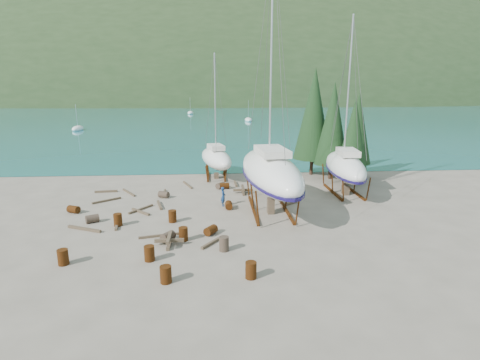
{
  "coord_description": "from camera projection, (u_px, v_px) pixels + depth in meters",
  "views": [
    {
      "loc": [
        0.32,
        -25.86,
        9.51
      ],
      "look_at": [
        2.32,
        3.0,
        2.26
      ],
      "focal_mm": 28.0,
      "sensor_mm": 36.0,
      "label": 1
    }
  ],
  "objects": [
    {
      "name": "drum_4",
      "position": [
        224.0,
        186.0,
        35.71
      ],
      "size": [
        0.96,
        0.71,
        0.58
      ],
      "primitive_type": "cylinder",
      "rotation": [
        1.57,
        0.0,
        1.72
      ],
      "color": "#5C300F",
      "rests_on": "ground"
    },
    {
      "name": "timber_1",
      "position": [
        289.0,
        204.0,
        30.91
      ],
      "size": [
        1.56,
        1.2,
        0.19
      ],
      "primitive_type": "cube",
      "rotation": [
        0.0,
        0.0,
        2.2
      ],
      "color": "brown",
      "rests_on": "ground"
    },
    {
      "name": "drum_10",
      "position": [
        183.0,
        234.0,
        23.67
      ],
      "size": [
        0.58,
        0.58,
        0.88
      ],
      "primitive_type": "cylinder",
      "color": "#5C300F",
      "rests_on": "ground"
    },
    {
      "name": "timber_15",
      "position": [
        129.0,
        192.0,
        34.28
      ],
      "size": [
        1.63,
        2.41,
        0.15
      ],
      "primitive_type": "cube",
      "rotation": [
        0.0,
        0.0,
        0.57
      ],
      "color": "brown",
      "rests_on": "ground"
    },
    {
      "name": "timber_pile_fore",
      "position": [
        169.0,
        240.0,
        23.03
      ],
      "size": [
        1.8,
        1.8,
        0.6
      ],
      "color": "brown",
      "rests_on": "ground"
    },
    {
      "name": "timber_9",
      "position": [
        188.0,
        185.0,
        36.95
      ],
      "size": [
        1.11,
        2.64,
        0.15
      ],
      "primitive_type": "cube",
      "rotation": [
        0.0,
        0.0,
        0.36
      ],
      "color": "brown",
      "rests_on": "ground"
    },
    {
      "name": "timber_12",
      "position": [
        117.0,
        224.0,
        26.33
      ],
      "size": [
        0.52,
        2.17,
        0.17
      ],
      "primitive_type": "cube",
      "rotation": [
        0.0,
        0.0,
        0.16
      ],
      "color": "brown",
      "rests_on": "ground"
    },
    {
      "name": "drum_11",
      "position": [
        221.0,
        185.0,
        35.86
      ],
      "size": [
        1.02,
        1.04,
        0.58
      ],
      "primitive_type": "cylinder",
      "rotation": [
        1.57,
        0.0,
        2.41
      ],
      "color": "#2D2823",
      "rests_on": "ground"
    },
    {
      "name": "timber_11",
      "position": [
        141.0,
        209.0,
        29.62
      ],
      "size": [
        1.61,
        2.12,
        0.15
      ],
      "primitive_type": "cube",
      "rotation": [
        0.0,
        0.0,
        2.51
      ],
      "color": "brown",
      "rests_on": "ground"
    },
    {
      "name": "cypress_back_left",
      "position": [
        314.0,
        114.0,
        39.98
      ],
      "size": [
        4.14,
        4.14,
        11.5
      ],
      "color": "black",
      "rests_on": "ground"
    },
    {
      "name": "drum_13",
      "position": [
        149.0,
        253.0,
        20.92
      ],
      "size": [
        0.58,
        0.58,
        0.88
      ],
      "primitive_type": "cylinder",
      "color": "#5C300F",
      "rests_on": "ground"
    },
    {
      "name": "drum_6",
      "position": [
        229.0,
        205.0,
        29.88
      ],
      "size": [
        0.58,
        0.88,
        0.58
      ],
      "primitive_type": "cylinder",
      "rotation": [
        1.57,
        0.0,
        0.0
      ],
      "color": "#5C300F",
      "rests_on": "ground"
    },
    {
      "name": "drum_1",
      "position": [
        168.0,
        236.0,
        23.67
      ],
      "size": [
        0.99,
        1.05,
        0.58
      ],
      "primitive_type": "cylinder",
      "rotation": [
        1.57,
        0.0,
        2.5
      ],
      "color": "#2D2823",
      "rests_on": "ground"
    },
    {
      "name": "timber_6",
      "position": [
        236.0,
        184.0,
        37.27
      ],
      "size": [
        0.28,
        2.01,
        0.19
      ],
      "primitive_type": "cube",
      "rotation": [
        0.0,
        0.0,
        0.04
      ],
      "color": "brown",
      "rests_on": "ground"
    },
    {
      "name": "cypress_near_right",
      "position": [
        333.0,
        124.0,
        38.36
      ],
      "size": [
        3.6,
        3.6,
        10.0
      ],
      "color": "black",
      "rests_on": "ground"
    },
    {
      "name": "timber_14",
      "position": [
        84.0,
        229.0,
        25.45
      ],
      "size": [
        2.56,
        1.31,
        0.18
      ],
      "primitive_type": "cube",
      "rotation": [
        0.0,
        0.0,
        1.14
      ],
      "color": "brown",
      "rests_on": "ground"
    },
    {
      "name": "drum_12",
      "position": [
        211.0,
        230.0,
        24.68
      ],
      "size": [
        0.98,
        1.05,
        0.58
      ],
      "primitive_type": "cylinder",
      "rotation": [
        1.57,
        0.0,
        2.53
      ],
      "color": "#5C300F",
      "rests_on": "ground"
    },
    {
      "name": "drum_2",
      "position": [
        74.0,
        209.0,
        28.88
      ],
      "size": [
        1.04,
        0.9,
        0.58
      ],
      "primitive_type": "cylinder",
      "rotation": [
        1.57,
        0.0,
        1.13
      ],
      "color": "#5C300F",
      "rests_on": "ground"
    },
    {
      "name": "timber_pile_aft",
      "position": [
        243.0,
        190.0,
        34.24
      ],
      "size": [
        1.8,
        1.8,
        0.6
      ],
      "color": "brown",
      "rests_on": "ground"
    },
    {
      "name": "drum_0",
      "position": [
        63.0,
        257.0,
        20.46
      ],
      "size": [
        0.58,
        0.58,
        0.88
      ],
      "primitive_type": "cylinder",
      "color": "#5C300F",
      "rests_on": "ground"
    },
    {
      "name": "timber_17",
      "position": [
        107.0,
        201.0,
        31.83
      ],
      "size": [
        2.08,
        1.64,
        0.16
      ],
      "primitive_type": "cube",
      "rotation": [
        0.0,
        0.0,
        2.22
      ],
      "color": "brown",
      "rests_on": "ground"
    },
    {
      "name": "drum_15",
      "position": [
        92.0,
        219.0,
        26.85
      ],
      "size": [
        1.05,
        0.93,
        0.58
      ],
      "primitive_type": "cylinder",
      "rotation": [
        1.57,
        0.0,
        2.06
      ],
      "color": "#2D2823",
      "rests_on": "ground"
    },
    {
      "name": "far_house_center",
      "position": [
        177.0,
        99.0,
        209.13
      ],
      "size": [
        6.6,
        5.6,
        5.6
      ],
      "color": "beige",
      "rests_on": "ground"
    },
    {
      "name": "drum_9",
      "position": [
        164.0,
        195.0,
        32.84
      ],
      "size": [
        1.04,
        0.9,
        0.58
      ],
      "primitive_type": "cylinder",
      "rotation": [
        1.57,
        0.0,
        1.13
      ],
      "color": "#2D2823",
      "rests_on": "ground"
    },
    {
      "name": "timber_7",
      "position": [
        211.0,
        243.0,
        23.12
      ],
      "size": [
        1.2,
        1.54,
        0.17
      ],
      "primitive_type": "cube",
      "rotation": [
        0.0,
        0.0,
        2.51
      ],
      "color": "brown",
      "rests_on": "ground"
    },
    {
      "name": "far_hill",
      "position": [
        213.0,
        97.0,
        336.99
      ],
      "size": [
        800.0,
        360.0,
        110.0
      ],
      "primitive_type": "ellipsoid",
      "color": "#23361B",
      "rests_on": "ground"
    },
    {
      "name": "moored_boat_mid",
      "position": [
        248.0,
        120.0,
        105.31
      ],
      "size": [
        2.0,
        5.0,
        6.05
      ],
      "color": "white",
      "rests_on": "ground"
    },
    {
      "name": "timber_10",
      "position": [
        164.0,
        193.0,
        33.92
      ],
      "size": [
        0.21,
        2.49,
        0.16
      ],
      "primitive_type": "cube",
      "rotation": [
        0.0,
        0.0,
        0.02
      ],
      "color": "brown",
      "rests_on": "ground"
    },
    {
      "name": "cypress_mid_right",
      "position": [
        354.0,
        135.0,
        36.74
      ],
      "size": [
        3.06,
        3.06,
        8.5
      ],
      "color": "black",
      "rests_on": "ground"
    },
    {
      "name": "timber_4",
      "position": [
        141.0,
        212.0,
        28.96
      ],
      "size": [
        1.66,
        1.63,
        0.17
      ],
      "primitive_type": "cube",
      "rotation": [
        0.0,
        0.0,
        0.79
      ],
      "color": "brown",
      "rests_on": "ground"
    },
    {
      "name": "cypress_far_right",
      "position": [
        357.0,
        128.0,
        39.67
      ],
      "size": [
        3.24,
        3.24,
        9.0
      ],
      "color": "black",
      "rests_on": "ground"
    },
    {
      "name": "timber_8",
      "position": [
        160.0,
        205.0,
        30.58
      ],
      "size": [
        0.74,
        2.18,
        0.19
      ],
      "primitive_type": "cube",
      "rotation": [
        0.0,
        0.0,
        0.26
      ],
      "color": "brown",
      "rests_on": "ground"
    },
    {
      "name": "small_sailboat_shore",
      "position": [
        216.0,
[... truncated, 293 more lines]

